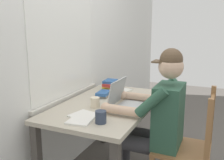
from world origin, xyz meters
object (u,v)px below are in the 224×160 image
computer_mouse (144,99)px  book_stack_main (110,85)px  coffee_mug_white (95,102)px  book_stack_side (104,94)px  wooden_chair (189,148)px  desk (108,113)px  laptop (126,101)px  coffee_mug_dark (101,117)px  landscape_photo_print (127,96)px  seated_person (155,116)px

computer_mouse → book_stack_main: (0.23, 0.45, 0.03)m
coffee_mug_white → book_stack_side: 0.34m
wooden_chair → computer_mouse: size_ratio=9.21×
book_stack_main → book_stack_side: (-0.27, -0.05, -0.03)m
desk → coffee_mug_white: coffee_mug_white is taller
coffee_mug_white → laptop: bearing=-62.3°
computer_mouse → laptop: bearing=158.9°
coffee_mug_white → coffee_mug_dark: bearing=-145.7°
desk → book_stack_main: bearing=21.8°
book_stack_main → landscape_photo_print: size_ratio=1.59×
computer_mouse → book_stack_side: book_stack_side is taller
computer_mouse → book_stack_main: size_ratio=0.48×
desk → computer_mouse: bearing=-53.1°
laptop → book_stack_main: 0.60m
wooden_chair → coffee_mug_dark: 0.76m
desk → wooden_chair: (-0.06, -0.74, -0.16)m
wooden_chair → book_stack_main: size_ratio=4.45×
coffee_mug_white → book_stack_main: 0.61m
seated_person → coffee_mug_dark: size_ratio=10.26×
desk → book_stack_main: (0.44, 0.18, 0.15)m
landscape_photo_print → desk: bearing=163.9°
wooden_chair → computer_mouse: 0.60m
coffee_mug_dark → landscape_photo_print: (0.72, 0.07, -0.04)m
wooden_chair → landscape_photo_print: size_ratio=7.09×
coffee_mug_white → landscape_photo_print: 0.45m
wooden_chair → computer_mouse: bearing=59.3°
desk → coffee_mug_white: size_ratio=11.09×
wooden_chair → laptop: (0.03, 0.55, 0.31)m
desk → computer_mouse: size_ratio=12.81×
seated_person → book_stack_side: 0.63m
coffee_mug_dark → book_stack_side: size_ratio=0.65×
wooden_chair → coffee_mug_white: bearing=96.6°
laptop → coffee_mug_dark: size_ratio=2.76×
desk → seated_person: bearing=-97.9°
computer_mouse → book_stack_side: size_ratio=0.54×
coffee_mug_dark → book_stack_side: coffee_mug_dark is taller
computer_mouse → book_stack_side: bearing=94.4°
book_stack_main → landscape_photo_print: book_stack_main is taller
computer_mouse → coffee_mug_dark: bearing=169.3°
book_stack_main → laptop: bearing=-142.8°
computer_mouse → coffee_mug_white: bearing=138.2°
desk → book_stack_side: size_ratio=6.94×
desk → seated_person: size_ratio=1.04×
seated_person → laptop: 0.29m
wooden_chair → laptop: laptop is taller
laptop → book_stack_side: size_ratio=1.79×
laptop → book_stack_side: 0.38m
desk → seated_person: (-0.06, -0.46, 0.06)m
book_stack_main → book_stack_side: bearing=-169.3°
seated_person → coffee_mug_white: 0.52m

